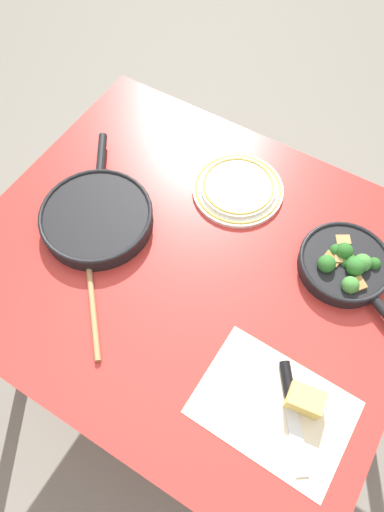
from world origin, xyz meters
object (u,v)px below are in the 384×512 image
at_px(skillet_eggs, 97,217).
at_px(grater_knife, 290,400).
at_px(cheese_block, 305,400).
at_px(skillet_broccoli, 346,265).
at_px(dinner_plate_stack, 238,188).
at_px(wooden_spoon, 89,273).

xyz_separation_m(skillet_eggs, grater_knife, (-0.64, 0.16, -0.02)).
relative_size(skillet_eggs, grater_knife, 1.92).
bearing_deg(cheese_block, skillet_broccoli, -82.25).
distance_m(skillet_broccoli, grater_knife, 0.36).
relative_size(grater_knife, dinner_plate_stack, 0.81).
height_order(skillet_eggs, cheese_block, cheese_block).
bearing_deg(grater_knife, dinner_plate_stack, -175.20).
bearing_deg(skillet_eggs, dinner_plate_stack, -76.40).
bearing_deg(wooden_spoon, grater_knife, -134.38).
bearing_deg(dinner_plate_stack, skillet_eggs, 46.89).
height_order(wooden_spoon, dinner_plate_stack, dinner_plate_stack).
xyz_separation_m(wooden_spoon, dinner_plate_stack, (-0.19, -0.43, 0.00)).
xyz_separation_m(skillet_broccoli, dinner_plate_stack, (0.35, -0.08, -0.02)).
xyz_separation_m(skillet_broccoli, skillet_eggs, (0.62, 0.20, -0.00)).
distance_m(skillet_eggs, grater_knife, 0.66).
relative_size(skillet_broccoli, dinner_plate_stack, 1.27).
height_order(skillet_eggs, grater_knife, skillet_eggs).
height_order(skillet_broccoli, cheese_block, skillet_broccoli).
xyz_separation_m(grater_knife, cheese_block, (-0.03, -0.01, 0.02)).
bearing_deg(skillet_broccoli, dinner_plate_stack, -163.96).
bearing_deg(cheese_block, grater_knife, 20.49).
bearing_deg(cheese_block, wooden_spoon, -0.97).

